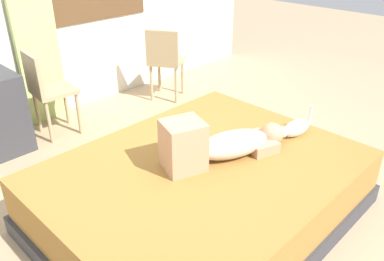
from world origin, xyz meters
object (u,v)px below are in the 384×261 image
person_lying (220,144)px  chair_spare (165,59)px  bed (202,191)px  chair_by_desk (46,88)px  cat (294,128)px

person_lying → chair_spare: size_ratio=1.08×
bed → chair_spare: size_ratio=2.51×
person_lying → chair_by_desk: size_ratio=1.08×
cat → bed: bearing=163.9°
cat → chair_spare: 2.09m
person_lying → chair_spare: chair_spare is taller
chair_by_desk → chair_spare: 1.42m
chair_spare → cat: bearing=-103.7°
person_lying → chair_by_desk: (-0.28, 1.96, -0.06)m
bed → cat: size_ratio=6.10×
bed → chair_by_desk: size_ratio=2.51×
cat → chair_by_desk: (-0.92, 2.16, -0.01)m
person_lying → chair_by_desk: bearing=98.1°
person_lying → chair_spare: 2.15m
bed → chair_spare: 2.23m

